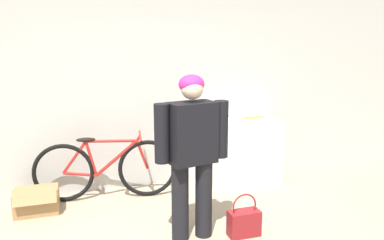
{
  "coord_description": "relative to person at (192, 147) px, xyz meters",
  "views": [
    {
      "loc": [
        -0.77,
        -2.4,
        1.85
      ],
      "look_at": [
        0.24,
        0.76,
        1.16
      ],
      "focal_mm": 35.0,
      "sensor_mm": 36.0,
      "label": 1
    }
  ],
  "objects": [
    {
      "name": "wall_back",
      "position": [
        -0.24,
        1.5,
        0.4
      ],
      "size": [
        8.0,
        0.07,
        2.6
      ],
      "color": "silver",
      "rests_on": "ground_plane"
    },
    {
      "name": "side_shelf",
      "position": [
        1.07,
        1.21,
        -0.48
      ],
      "size": [
        1.01,
        0.49,
        0.84
      ],
      "color": "white",
      "rests_on": "ground_plane"
    },
    {
      "name": "person",
      "position": [
        0.0,
        0.0,
        0.0
      ],
      "size": [
        0.7,
        0.33,
        1.57
      ],
      "rotation": [
        0.0,
        0.0,
        0.19
      ],
      "color": "black",
      "rests_on": "ground_plane"
    },
    {
      "name": "bicycle",
      "position": [
        -0.7,
        1.17,
        -0.53
      ],
      "size": [
        1.67,
        0.46,
        0.77
      ],
      "rotation": [
        0.0,
        0.0,
        -0.14
      ],
      "color": "black",
      "rests_on": "ground_plane"
    },
    {
      "name": "banana",
      "position": [
        1.25,
        1.26,
        -0.04
      ],
      "size": [
        0.32,
        0.09,
        0.04
      ],
      "color": "#EAD64C",
      "rests_on": "side_shelf"
    },
    {
      "name": "handbag",
      "position": [
        0.49,
        -0.13,
        -0.76
      ],
      "size": [
        0.31,
        0.15,
        0.43
      ],
      "color": "maroon",
      "rests_on": "ground_plane"
    },
    {
      "name": "cardboard_box",
      "position": [
        -1.47,
        1.03,
        -0.77
      ],
      "size": [
        0.46,
        0.4,
        0.32
      ],
      "color": "#A87F51",
      "rests_on": "ground_plane"
    }
  ]
}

